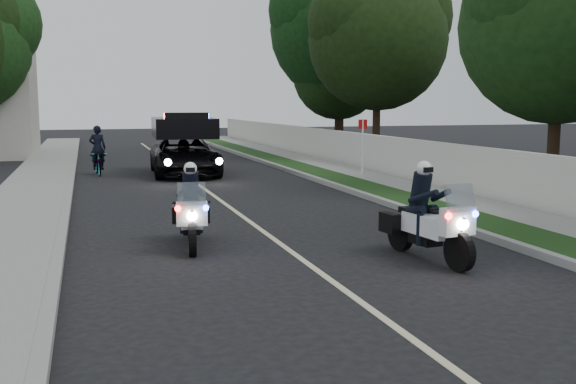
# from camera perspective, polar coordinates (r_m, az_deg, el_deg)

# --- Properties ---
(ground) EXTENTS (120.00, 120.00, 0.00)m
(ground) POSITION_cam_1_polar(r_m,az_deg,el_deg) (11.12, 2.06, -6.50)
(ground) COLOR black
(ground) RESTS_ON ground
(curb_right) EXTENTS (0.20, 60.00, 0.15)m
(curb_right) POSITION_cam_1_polar(r_m,az_deg,el_deg) (21.74, 3.62, 0.74)
(curb_right) COLOR gray
(curb_right) RESTS_ON ground
(grass_verge) EXTENTS (1.20, 60.00, 0.16)m
(grass_verge) POSITION_cam_1_polar(r_m,az_deg,el_deg) (22.00, 5.32, 0.81)
(grass_verge) COLOR #193814
(grass_verge) RESTS_ON ground
(sidewalk_right) EXTENTS (1.40, 60.00, 0.16)m
(sidewalk_right) POSITION_cam_1_polar(r_m,az_deg,el_deg) (22.52, 8.38, 0.92)
(sidewalk_right) COLOR gray
(sidewalk_right) RESTS_ON ground
(property_wall) EXTENTS (0.22, 60.00, 1.50)m
(property_wall) POSITION_cam_1_polar(r_m,az_deg,el_deg) (22.90, 10.68, 2.67)
(property_wall) COLOR beige
(property_wall) RESTS_ON ground
(curb_left) EXTENTS (0.20, 60.00, 0.15)m
(curb_left) POSITION_cam_1_polar(r_m,az_deg,el_deg) (20.36, -18.51, -0.14)
(curb_left) COLOR gray
(curb_left) RESTS_ON ground
(sidewalk_left) EXTENTS (2.00, 60.00, 0.16)m
(sidewalk_left) POSITION_cam_1_polar(r_m,az_deg,el_deg) (20.42, -21.60, -0.25)
(sidewalk_left) COLOR gray
(sidewalk_left) RESTS_ON ground
(lane_marking) EXTENTS (0.12, 50.00, 0.01)m
(lane_marking) POSITION_cam_1_polar(r_m,az_deg,el_deg) (20.67, -7.08, 0.12)
(lane_marking) COLOR #BFB78C
(lane_marking) RESTS_ON ground
(police_moto_left) EXTENTS (0.92, 1.98, 1.62)m
(police_moto_left) POSITION_cam_1_polar(r_m,az_deg,el_deg) (12.77, -8.35, -4.70)
(police_moto_left) COLOR silver
(police_moto_left) RESTS_ON ground
(police_moto_right) EXTENTS (0.98, 2.13, 1.75)m
(police_moto_right) POSITION_cam_1_polar(r_m,az_deg,el_deg) (11.82, 11.95, -5.80)
(police_moto_right) COLOR white
(police_moto_right) RESTS_ON ground
(police_suv) EXTENTS (2.70, 5.36, 2.55)m
(police_suv) POSITION_cam_1_polar(r_m,az_deg,el_deg) (25.30, -8.93, 1.48)
(police_suv) COLOR black
(police_suv) RESTS_ON ground
(bicycle) EXTENTS (0.72, 1.68, 0.86)m
(bicycle) POSITION_cam_1_polar(r_m,az_deg,el_deg) (25.97, -16.14, 1.43)
(bicycle) COLOR black
(bicycle) RESTS_ON ground
(cyclist) EXTENTS (0.65, 0.48, 1.68)m
(cyclist) POSITION_cam_1_polar(r_m,az_deg,el_deg) (25.97, -16.14, 1.43)
(cyclist) COLOR black
(cyclist) RESTS_ON ground
(sign_post) EXTENTS (0.35, 0.35, 2.20)m
(sign_post) POSITION_cam_1_polar(r_m,az_deg,el_deg) (24.00, 6.45, 1.19)
(sign_post) COLOR #B21E0C
(sign_post) RESTS_ON ground
(tree_right_b) EXTENTS (7.05, 7.05, 9.69)m
(tree_right_b) POSITION_cam_1_polar(r_m,az_deg,el_deg) (21.25, 21.87, -0.18)
(tree_right_b) COLOR #1B3D14
(tree_right_b) RESTS_ON ground
(tree_right_c) EXTENTS (8.56, 8.56, 10.86)m
(tree_right_c) POSITION_cam_1_polar(r_m,az_deg,el_deg) (31.70, 7.63, 2.77)
(tree_right_c) COLOR black
(tree_right_c) RESTS_ON ground
(tree_right_d) EXTENTS (9.93, 9.93, 12.88)m
(tree_right_d) POSITION_cam_1_polar(r_m,az_deg,el_deg) (36.51, 4.55, 3.47)
(tree_right_d) COLOR #143A13
(tree_right_d) RESTS_ON ground
(tree_right_e) EXTENTS (5.61, 5.61, 8.30)m
(tree_right_e) POSITION_cam_1_polar(r_m,az_deg,el_deg) (36.52, 4.32, 3.48)
(tree_right_e) COLOR black
(tree_right_e) RESTS_ON ground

